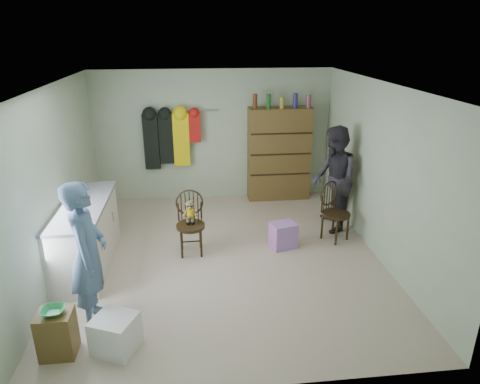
{
  "coord_description": "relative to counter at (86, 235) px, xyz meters",
  "views": [
    {
      "loc": [
        -0.4,
        -5.58,
        3.17
      ],
      "look_at": [
        0.25,
        0.2,
        0.95
      ],
      "focal_mm": 32.0,
      "sensor_mm": 36.0,
      "label": 1
    }
  ],
  "objects": [
    {
      "name": "striped_bag",
      "position": [
        2.87,
        0.23,
        -0.27
      ],
      "size": [
        0.44,
        0.38,
        0.4
      ],
      "primitive_type": "cube",
      "rotation": [
        0.0,
        0.0,
        0.27
      ],
      "color": "pink",
      "rests_on": "ground"
    },
    {
      "name": "bowl",
      "position": [
        0.08,
        -1.82,
        0.06
      ],
      "size": [
        0.23,
        0.23,
        0.06
      ],
      "primitive_type": "imported",
      "color": "#23984E",
      "rests_on": "stool"
    },
    {
      "name": "plastic_tub",
      "position": [
        0.66,
        -1.82,
        -0.28
      ],
      "size": [
        0.54,
        0.53,
        0.39
      ],
      "primitive_type": "cube",
      "rotation": [
        0.0,
        0.0,
        -0.41
      ],
      "color": "white",
      "rests_on": "ground"
    },
    {
      "name": "person_right",
      "position": [
        3.81,
        0.79,
        0.4
      ],
      "size": [
        0.73,
        0.9,
        1.75
      ],
      "primitive_type": "imported",
      "rotation": [
        0.0,
        0.0,
        -1.65
      ],
      "color": "#2D2B33",
      "rests_on": "ground"
    },
    {
      "name": "coat_rack",
      "position": [
        1.12,
        2.38,
        0.78
      ],
      "size": [
        1.42,
        0.12,
        1.09
      ],
      "color": "#99999E",
      "rests_on": "ground"
    },
    {
      "name": "room_walls",
      "position": [
        1.95,
        0.53,
        1.11
      ],
      "size": [
        5.0,
        5.0,
        5.0
      ],
      "color": "#B7C6A6",
      "rests_on": "ground"
    },
    {
      "name": "ground_plane",
      "position": [
        1.95,
        0.0,
        -0.47
      ],
      "size": [
        5.0,
        5.0,
        0.0
      ],
      "primitive_type": "plane",
      "color": "beige",
      "rests_on": "ground"
    },
    {
      "name": "counter",
      "position": [
        0.0,
        0.0,
        0.0
      ],
      "size": [
        0.64,
        1.86,
        0.94
      ],
      "color": "silver",
      "rests_on": "ground"
    },
    {
      "name": "stool",
      "position": [
        0.08,
        -1.82,
        -0.22
      ],
      "size": [
        0.35,
        0.3,
        0.5
      ],
      "primitive_type": "cube",
      "color": "brown",
      "rests_on": "ground"
    },
    {
      "name": "dresser",
      "position": [
        3.2,
        2.3,
        0.44
      ],
      "size": [
        1.2,
        0.39,
        2.07
      ],
      "color": "brown",
      "rests_on": "ground"
    },
    {
      "name": "chair_front",
      "position": [
        1.46,
        0.24,
        0.07
      ],
      "size": [
        0.43,
        0.43,
        0.96
      ],
      "rotation": [
        0.0,
        0.0,
        0.02
      ],
      "color": "#352612",
      "rests_on": "ground"
    },
    {
      "name": "chair_far",
      "position": [
        3.72,
        0.43,
        0.04
      ],
      "size": [
        0.58,
        0.58,
        0.95
      ],
      "rotation": [
        0.0,
        0.0,
        0.58
      ],
      "color": "#352612",
      "rests_on": "ground"
    },
    {
      "name": "person_left",
      "position": [
        0.35,
        -1.3,
        0.39
      ],
      "size": [
        0.46,
        0.66,
        1.71
      ],
      "primitive_type": "imported",
      "rotation": [
        0.0,
        0.0,
        1.66
      ],
      "color": "slate",
      "rests_on": "ground"
    }
  ]
}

